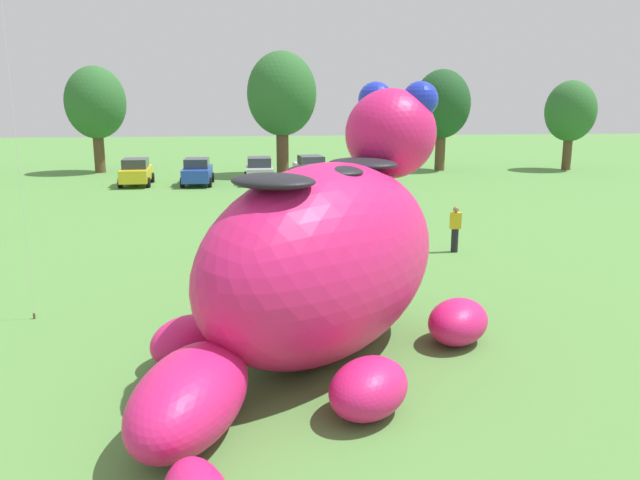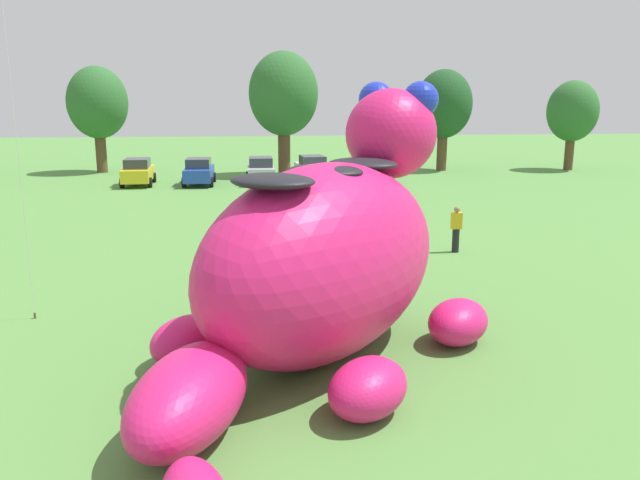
{
  "view_description": "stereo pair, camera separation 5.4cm",
  "coord_description": "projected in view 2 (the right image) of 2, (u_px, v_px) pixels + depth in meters",
  "views": [
    {
      "loc": [
        -0.85,
        -12.6,
        5.66
      ],
      "look_at": [
        0.69,
        1.83,
        2.37
      ],
      "focal_mm": 35.88,
      "sensor_mm": 36.0,
      "label": 1
    },
    {
      "loc": [
        -0.8,
        -12.6,
        5.66
      ],
      "look_at": [
        0.69,
        1.83,
        2.37
      ],
      "focal_mm": 35.88,
      "sensor_mm": 36.0,
      "label": 2
    }
  ],
  "objects": [
    {
      "name": "ground_plane",
      "position": [
        297.0,
        368.0,
        13.56
      ],
      "size": [
        160.0,
        160.0,
        0.0
      ],
      "primitive_type": "plane",
      "color": "#568E42"
    },
    {
      "name": "giant_inflatable_creature",
      "position": [
        325.0,
        258.0,
        13.93
      ],
      "size": [
        8.28,
        11.28,
        6.01
      ],
      "color": "#E01E6B",
      "rests_on": "ground"
    },
    {
      "name": "car_yellow",
      "position": [
        138.0,
        172.0,
        41.07
      ],
      "size": [
        2.09,
        4.18,
        1.72
      ],
      "color": "yellow",
      "rests_on": "ground"
    },
    {
      "name": "car_blue",
      "position": [
        199.0,
        171.0,
        41.25
      ],
      "size": [
        1.96,
        4.11,
        1.72
      ],
      "color": "#2347B7",
      "rests_on": "ground"
    },
    {
      "name": "car_silver",
      "position": [
        261.0,
        170.0,
        41.97
      ],
      "size": [
        1.98,
        4.12,
        1.72
      ],
      "color": "#B7BABF",
      "rests_on": "ground"
    },
    {
      "name": "car_white",
      "position": [
        312.0,
        168.0,
        42.97
      ],
      "size": [
        2.31,
        4.28,
        1.72
      ],
      "color": "white",
      "rests_on": "ground"
    },
    {
      "name": "car_black",
      "position": [
        369.0,
        169.0,
        42.92
      ],
      "size": [
        1.98,
        4.12,
        1.72
      ],
      "color": "black",
      "rests_on": "ground"
    },
    {
      "name": "tree_left",
      "position": [
        97.0,
        103.0,
        46.94
      ],
      "size": [
        4.38,
        4.38,
        7.78
      ],
      "color": "brown",
      "rests_on": "ground"
    },
    {
      "name": "tree_mid_left",
      "position": [
        284.0,
        95.0,
        45.25
      ],
      "size": [
        4.92,
        4.92,
        8.73
      ],
      "color": "brown",
      "rests_on": "ground"
    },
    {
      "name": "tree_centre_left",
      "position": [
        444.0,
        105.0,
        48.3
      ],
      "size": [
        4.28,
        4.28,
        7.59
      ],
      "color": "brown",
      "rests_on": "ground"
    },
    {
      "name": "tree_centre",
      "position": [
        573.0,
        112.0,
        48.71
      ],
      "size": [
        3.83,
        3.83,
        6.79
      ],
      "color": "brown",
      "rests_on": "ground"
    },
    {
      "name": "spectator_near_inflatable",
      "position": [
        389.0,
        183.0,
        35.94
      ],
      "size": [
        0.38,
        0.26,
        1.71
      ],
      "color": "black",
      "rests_on": "ground"
    },
    {
      "name": "spectator_by_cars",
      "position": [
        456.0,
        229.0,
        23.44
      ],
      "size": [
        0.38,
        0.26,
        1.71
      ],
      "color": "black",
      "rests_on": "ground"
    },
    {
      "name": "spectator_wandering",
      "position": [
        313.0,
        184.0,
        35.28
      ],
      "size": [
        0.38,
        0.26,
        1.71
      ],
      "color": "#726656",
      "rests_on": "ground"
    }
  ]
}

